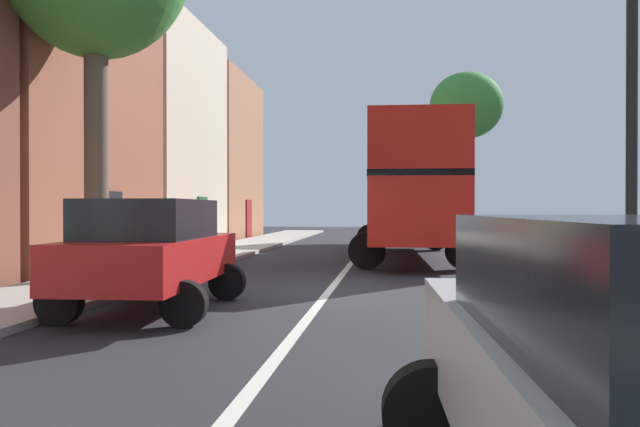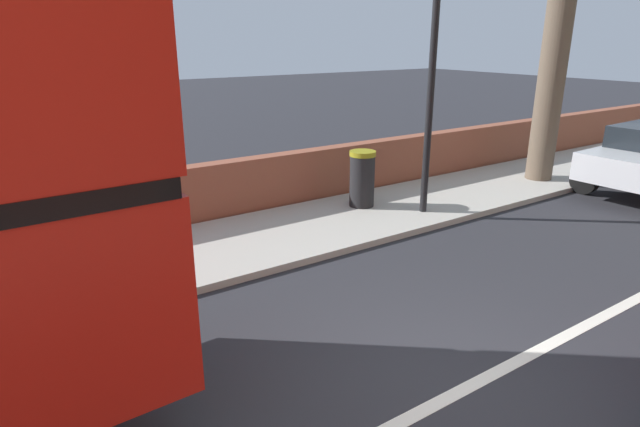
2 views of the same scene
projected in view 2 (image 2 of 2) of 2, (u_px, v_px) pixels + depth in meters
name	position (u px, v px, depth m)	size (l,w,h in m)	color
ground_plane	(453.00, 395.00, 5.45)	(84.00, 84.00, 0.00)	#28282D
road_centre_line	(453.00, 395.00, 5.45)	(0.16, 54.00, 0.01)	silver
sidewalk_right	(243.00, 243.00, 9.27)	(2.60, 60.00, 0.12)	#B2ADA3
boundary_wall_right	(206.00, 194.00, 10.32)	(0.36, 54.00, 1.18)	brown
lamppost_right	(435.00, 20.00, 9.62)	(0.32, 0.32, 6.31)	black
litter_bin_right	(362.00, 178.00, 10.96)	(0.55, 0.55, 1.17)	black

